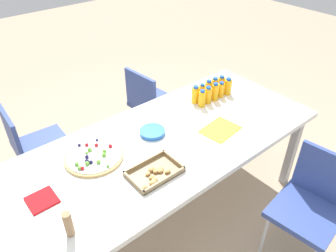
{
  "coord_description": "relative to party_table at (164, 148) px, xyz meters",
  "views": [
    {
      "loc": [
        1.08,
        1.34,
        2.11
      ],
      "look_at": [
        -0.12,
        -0.1,
        0.76
      ],
      "focal_mm": 34.82,
      "sensor_mm": 36.0,
      "label": 1
    }
  ],
  "objects": [
    {
      "name": "cardboard_tube",
      "position": [
        0.81,
        0.27,
        0.13
      ],
      "size": [
        0.04,
        0.04,
        0.15
      ],
      "primitive_type": "cylinder",
      "color": "#9E7A56",
      "rests_on": "party_table"
    },
    {
      "name": "chair_far_left",
      "position": [
        -0.53,
        0.85,
        -0.18
      ],
      "size": [
        0.45,
        0.45,
        0.83
      ],
      "rotation": [
        0.0,
        0.0,
        -1.45
      ],
      "color": "#33478C",
      "rests_on": "ground_plane"
    },
    {
      "name": "juice_bottle_4",
      "position": [
        -0.51,
        -0.23,
        0.13
      ],
      "size": [
        0.06,
        0.06,
        0.15
      ],
      "color": "#F9AD14",
      "rests_on": "party_table"
    },
    {
      "name": "juice_bottle_9",
      "position": [
        -0.51,
        -0.16,
        0.13
      ],
      "size": [
        0.05,
        0.05,
        0.14
      ],
      "color": "#F9AF14",
      "rests_on": "party_table"
    },
    {
      "name": "ground_plane",
      "position": [
        0.0,
        0.0,
        -0.68
      ],
      "size": [
        12.0,
        12.0,
        0.0
      ],
      "primitive_type": "plane",
      "color": "tan"
    },
    {
      "name": "juice_bottle_6",
      "position": [
        -0.73,
        -0.16,
        0.12
      ],
      "size": [
        0.05,
        0.05,
        0.13
      ],
      "color": "#F9AB14",
      "rests_on": "party_table"
    },
    {
      "name": "juice_bottle_1",
      "position": [
        -0.73,
        -0.23,
        0.13
      ],
      "size": [
        0.06,
        0.06,
        0.14
      ],
      "color": "#FAAC14",
      "rests_on": "party_table"
    },
    {
      "name": "juice_bottle_5",
      "position": [
        -0.8,
        -0.16,
        0.13
      ],
      "size": [
        0.06,
        0.06,
        0.14
      ],
      "color": "#F9AC14",
      "rests_on": "party_table"
    },
    {
      "name": "chair_near_left",
      "position": [
        -0.47,
        -0.78,
        -0.18
      ],
      "size": [
        0.44,
        0.44,
        0.83
      ],
      "rotation": [
        0.0,
        0.0,
        1.67
      ],
      "color": "#33478C",
      "rests_on": "ground_plane"
    },
    {
      "name": "juice_bottle_7",
      "position": [
        -0.66,
        -0.16,
        0.13
      ],
      "size": [
        0.06,
        0.06,
        0.15
      ],
      "color": "#FAAC14",
      "rests_on": "party_table"
    },
    {
      "name": "fruit_pizza",
      "position": [
        0.45,
        -0.15,
        0.07
      ],
      "size": [
        0.37,
        0.37,
        0.05
      ],
      "color": "tan",
      "rests_on": "party_table"
    },
    {
      "name": "juice_bottle_8",
      "position": [
        -0.58,
        -0.16,
        0.13
      ],
      "size": [
        0.06,
        0.06,
        0.14
      ],
      "color": "#FAAE14",
      "rests_on": "party_table"
    },
    {
      "name": "party_table",
      "position": [
        0.0,
        0.0,
        0.0
      ],
      "size": [
        2.26,
        0.95,
        0.74
      ],
      "color": "white",
      "rests_on": "ground_plane"
    },
    {
      "name": "juice_bottle_0",
      "position": [
        -0.8,
        -0.23,
        0.12
      ],
      "size": [
        0.06,
        0.06,
        0.14
      ],
      "color": "#FAAB14",
      "rests_on": "party_table"
    },
    {
      "name": "juice_bottle_2",
      "position": [
        -0.66,
        -0.24,
        0.13
      ],
      "size": [
        0.06,
        0.06,
        0.14
      ],
      "color": "#F9AC14",
      "rests_on": "party_table"
    },
    {
      "name": "juice_bottle_3",
      "position": [
        -0.58,
        -0.23,
        0.12
      ],
      "size": [
        0.05,
        0.05,
        0.14
      ],
      "color": "#F9AD14",
      "rests_on": "party_table"
    },
    {
      "name": "paper_folder",
      "position": [
        -0.39,
        0.15,
        0.06
      ],
      "size": [
        0.28,
        0.23,
        0.01
      ],
      "primitive_type": "cube",
      "rotation": [
        0.0,
        0.0,
        0.12
      ],
      "color": "yellow",
      "rests_on": "party_table"
    },
    {
      "name": "napkin_stack",
      "position": [
        0.84,
        -0.02,
        0.07
      ],
      "size": [
        0.15,
        0.15,
        0.01
      ],
      "primitive_type": "cube",
      "color": "red",
      "rests_on": "party_table"
    },
    {
      "name": "chair_near_right",
      "position": [
        0.63,
        -0.87,
        -0.18
      ],
      "size": [
        0.42,
        0.42,
        0.83
      ],
      "rotation": [
        0.0,
        0.0,
        1.52
      ],
      "color": "#33478C",
      "rests_on": "ground_plane"
    },
    {
      "name": "plate_stack",
      "position": [
        0.01,
        -0.12,
        0.07
      ],
      "size": [
        0.18,
        0.18,
        0.03
      ],
      "color": "blue",
      "rests_on": "party_table"
    },
    {
      "name": "snack_tray",
      "position": [
        0.24,
        0.21,
        0.07
      ],
      "size": [
        0.31,
        0.21,
        0.04
      ],
      "color": "olive",
      "rests_on": "party_table"
    }
  ]
}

